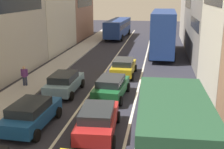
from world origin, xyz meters
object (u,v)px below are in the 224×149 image
(hatchback_centre_lane_third, at_px, (111,87))
(sedan_left_lane_third, at_px, (64,83))
(coupe_centre_lane_fourth, at_px, (124,67))
(bus_far_queue_secondary, at_px, (118,27))
(removalist_box_truck, at_px, (171,132))
(sedan_right_lane_behind_truck, at_px, (159,96))
(pedestrian_near_kerb, at_px, (25,75))
(wagon_left_lane_second, at_px, (31,114))
(sedan_centre_lane_second, at_px, (98,120))
(bus_mid_queue_primary, at_px, (163,31))

(hatchback_centre_lane_third, height_order, sedan_left_lane_third, same)
(coupe_centre_lane_fourth, bearing_deg, bus_far_queue_secondary, 9.71)
(removalist_box_truck, relative_size, sedan_right_lane_behind_truck, 1.79)
(hatchback_centre_lane_third, relative_size, pedestrian_near_kerb, 2.65)
(wagon_left_lane_second, distance_m, coupe_centre_lane_fourth, 11.70)
(coupe_centre_lane_fourth, bearing_deg, sedan_centre_lane_second, -179.34)
(bus_mid_queue_primary, relative_size, bus_far_queue_secondary, 0.99)
(coupe_centre_lane_fourth, bearing_deg, sedan_right_lane_behind_truck, -156.32)
(removalist_box_truck, xyz_separation_m, wagon_left_lane_second, (-7.18, 3.42, -1.18))
(wagon_left_lane_second, height_order, pedestrian_near_kerb, pedestrian_near_kerb)
(sedan_left_lane_third, relative_size, coupe_centre_lane_fourth, 1.00)
(coupe_centre_lane_fourth, bearing_deg, sedan_left_lane_third, 146.28)
(bus_far_queue_secondary, height_order, pedestrian_near_kerb, bus_far_queue_secondary)
(sedan_left_lane_third, bearing_deg, sedan_centre_lane_second, -148.01)
(coupe_centre_lane_fourth, relative_size, pedestrian_near_kerb, 2.60)
(removalist_box_truck, height_order, sedan_centre_lane_second, removalist_box_truck)
(hatchback_centre_lane_third, xyz_separation_m, sedan_left_lane_third, (-3.50, 0.40, 0.00))
(coupe_centre_lane_fourth, height_order, bus_far_queue_secondary, bus_far_queue_secondary)
(sedan_centre_lane_second, distance_m, wagon_left_lane_second, 3.67)
(removalist_box_truck, xyz_separation_m, sedan_centre_lane_second, (-3.51, 3.24, -1.18))
(hatchback_centre_lane_third, bearing_deg, sedan_left_lane_third, 87.19)
(wagon_left_lane_second, bearing_deg, coupe_centre_lane_fourth, -15.79)
(hatchback_centre_lane_third, distance_m, sedan_right_lane_behind_truck, 3.59)
(bus_mid_queue_primary, bearing_deg, sedan_centre_lane_second, 171.92)
(bus_far_queue_secondary, distance_m, pedestrian_near_kerb, 26.76)
(wagon_left_lane_second, relative_size, bus_mid_queue_primary, 0.41)
(coupe_centre_lane_fourth, bearing_deg, bus_mid_queue_primary, -19.67)
(sedan_left_lane_third, bearing_deg, bus_far_queue_secondary, 0.01)
(coupe_centre_lane_fourth, relative_size, bus_far_queue_secondary, 0.41)
(sedan_left_lane_third, height_order, pedestrian_near_kerb, pedestrian_near_kerb)
(bus_far_queue_secondary, bearing_deg, wagon_left_lane_second, -177.17)
(bus_far_queue_secondary, relative_size, pedestrian_near_kerb, 6.39)
(bus_far_queue_secondary, bearing_deg, hatchback_centre_lane_third, -170.04)
(hatchback_centre_lane_third, height_order, bus_far_queue_secondary, bus_far_queue_secondary)
(sedan_right_lane_behind_truck, xyz_separation_m, bus_mid_queue_primary, (0.27, 16.60, 2.03))
(hatchback_centre_lane_third, height_order, bus_mid_queue_primary, bus_mid_queue_primary)
(sedan_centre_lane_second, height_order, coupe_centre_lane_fourth, same)
(sedan_right_lane_behind_truck, bearing_deg, sedan_centre_lane_second, 144.59)
(sedan_centre_lane_second, distance_m, bus_mid_queue_primary, 21.02)
(pedestrian_near_kerb, bearing_deg, sedan_centre_lane_second, 34.35)
(sedan_right_lane_behind_truck, bearing_deg, bus_mid_queue_primary, 0.81)
(coupe_centre_lane_fourth, height_order, bus_mid_queue_primary, bus_mid_queue_primary)
(wagon_left_lane_second, xyz_separation_m, bus_far_queue_secondary, (-0.03, 33.13, 0.96))
(removalist_box_truck, distance_m, bus_mid_queue_primary, 23.91)
(sedan_right_lane_behind_truck, bearing_deg, coupe_centre_lane_fourth, 25.08)
(removalist_box_truck, distance_m, coupe_centre_lane_fourth, 15.02)
(removalist_box_truck, xyz_separation_m, bus_mid_queue_primary, (-0.17, 23.89, 0.86))
(wagon_left_lane_second, relative_size, bus_far_queue_secondary, 0.41)
(coupe_centre_lane_fourth, height_order, sedan_right_lane_behind_truck, same)
(hatchback_centre_lane_third, height_order, pedestrian_near_kerb, pedestrian_near_kerb)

